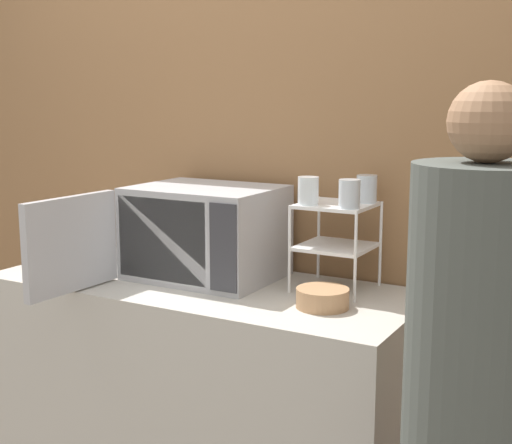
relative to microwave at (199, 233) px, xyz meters
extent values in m
cube|color=olive|center=(0.05, 0.29, 0.20)|extent=(8.00, 0.06, 2.60)
cube|color=#B7B2A8|center=(0.05, -0.06, -0.63)|extent=(1.55, 0.63, 0.93)
cube|color=#ADADB2|center=(0.01, 0.02, 0.00)|extent=(0.51, 0.40, 0.34)
cube|color=#B7B2A8|center=(-0.04, -0.17, 0.00)|extent=(0.37, 0.01, 0.29)
cube|color=#333338|center=(0.21, -0.18, 0.00)|extent=(0.10, 0.01, 0.29)
cube|color=#ADADB2|center=(-0.26, -0.37, 0.00)|extent=(0.05, 0.40, 0.32)
cylinder|color=white|center=(0.38, -0.02, -0.02)|extent=(0.01, 0.01, 0.30)
cylinder|color=white|center=(0.61, -0.02, -0.02)|extent=(0.01, 0.01, 0.30)
cylinder|color=white|center=(0.38, 0.22, -0.02)|extent=(0.01, 0.01, 0.30)
cylinder|color=white|center=(0.61, 0.22, -0.02)|extent=(0.01, 0.01, 0.30)
cube|color=white|center=(0.49, 0.10, -0.02)|extent=(0.24, 0.23, 0.01)
cube|color=white|center=(0.49, 0.10, 0.13)|extent=(0.24, 0.23, 0.01)
cylinder|color=silver|center=(0.42, 0.03, 0.18)|extent=(0.07, 0.07, 0.09)
cylinder|color=silver|center=(0.57, 0.17, 0.18)|extent=(0.07, 0.07, 0.09)
cylinder|color=silver|center=(0.57, 0.02, 0.18)|extent=(0.07, 0.07, 0.09)
cylinder|color=#AD7F56|center=(0.55, -0.12, -0.16)|extent=(0.09, 0.09, 0.01)
cylinder|color=#AD7F56|center=(0.55, -0.12, -0.14)|extent=(0.17, 0.17, 0.06)
cylinder|color=#474C47|center=(1.10, -0.48, 0.00)|extent=(0.33, 0.33, 0.68)
sphere|color=#936B4C|center=(1.10, -0.48, 0.43)|extent=(0.18, 0.18, 0.18)
camera|label=1|loc=(1.43, -2.11, 0.49)|focal=50.00mm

